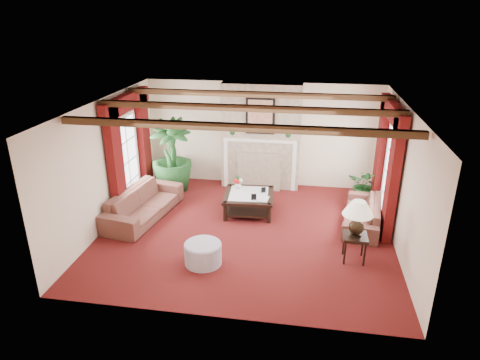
% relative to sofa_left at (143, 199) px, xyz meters
% --- Properties ---
extents(floor, '(6.00, 6.00, 0.00)m').
position_rel_sofa_left_xyz_m(floor, '(2.37, -0.30, -0.44)').
color(floor, '#4C100D').
rests_on(floor, ground).
extents(ceiling, '(6.00, 6.00, 0.00)m').
position_rel_sofa_left_xyz_m(ceiling, '(2.37, -0.30, 2.26)').
color(ceiling, white).
rests_on(ceiling, floor).
extents(back_wall, '(6.00, 0.02, 2.70)m').
position_rel_sofa_left_xyz_m(back_wall, '(2.37, 2.45, 0.91)').
color(back_wall, beige).
rests_on(back_wall, ground).
extents(left_wall, '(0.02, 5.50, 2.70)m').
position_rel_sofa_left_xyz_m(left_wall, '(-0.63, -0.30, 0.91)').
color(left_wall, beige).
rests_on(left_wall, ground).
extents(right_wall, '(0.02, 5.50, 2.70)m').
position_rel_sofa_left_xyz_m(right_wall, '(5.37, -0.30, 0.91)').
color(right_wall, beige).
rests_on(right_wall, ground).
extents(ceiling_beams, '(6.00, 3.00, 0.12)m').
position_rel_sofa_left_xyz_m(ceiling_beams, '(2.37, -0.30, 2.20)').
color(ceiling_beams, '#352011').
rests_on(ceiling_beams, ceiling).
extents(fireplace, '(2.00, 0.52, 2.70)m').
position_rel_sofa_left_xyz_m(fireplace, '(2.37, 2.25, 2.26)').
color(fireplace, tan).
rests_on(fireplace, ground).
extents(french_door_left, '(0.10, 1.10, 2.16)m').
position_rel_sofa_left_xyz_m(french_door_left, '(-0.60, 0.70, 1.69)').
color(french_door_left, white).
rests_on(french_door_left, ground).
extents(french_door_right, '(0.10, 1.10, 2.16)m').
position_rel_sofa_left_xyz_m(french_door_right, '(5.34, 0.70, 1.69)').
color(french_door_right, white).
rests_on(french_door_right, ground).
extents(curtains_left, '(0.20, 2.40, 2.55)m').
position_rel_sofa_left_xyz_m(curtains_left, '(-0.49, 0.70, 2.11)').
color(curtains_left, '#420809').
rests_on(curtains_left, ground).
extents(curtains_right, '(0.20, 2.40, 2.55)m').
position_rel_sofa_left_xyz_m(curtains_right, '(5.23, 0.70, 2.11)').
color(curtains_right, '#420809').
rests_on(curtains_right, ground).
extents(sofa_left, '(2.47, 1.41, 0.88)m').
position_rel_sofa_left_xyz_m(sofa_left, '(0.00, 0.00, 0.00)').
color(sofa_left, '#370F18').
rests_on(sofa_left, ground).
extents(sofa_right, '(2.03, 1.09, 0.73)m').
position_rel_sofa_left_xyz_m(sofa_right, '(4.81, 0.42, -0.07)').
color(sofa_right, '#370F18').
rests_on(sofa_right, ground).
extents(potted_palm, '(1.25, 1.97, 1.04)m').
position_rel_sofa_left_xyz_m(potted_palm, '(0.18, 1.63, 0.08)').
color(potted_palm, black).
rests_on(potted_palm, ground).
extents(small_plant, '(1.46, 1.48, 0.66)m').
position_rel_sofa_left_xyz_m(small_plant, '(4.98, 1.65, -0.11)').
color(small_plant, black).
rests_on(small_plant, ground).
extents(coffee_table, '(1.18, 1.18, 0.46)m').
position_rel_sofa_left_xyz_m(coffee_table, '(2.29, 0.62, -0.21)').
color(coffee_table, black).
rests_on(coffee_table, ground).
extents(side_table, '(0.54, 0.54, 0.52)m').
position_rel_sofa_left_xyz_m(side_table, '(4.51, -1.07, -0.18)').
color(side_table, black).
rests_on(side_table, ground).
extents(ottoman, '(0.69, 0.69, 0.40)m').
position_rel_sofa_left_xyz_m(ottoman, '(1.76, -1.63, -0.24)').
color(ottoman, gray).
rests_on(ottoman, ground).
extents(table_lamp, '(0.56, 0.56, 0.71)m').
position_rel_sofa_left_xyz_m(table_lamp, '(4.51, -1.07, 0.43)').
color(table_lamp, black).
rests_on(table_lamp, side_table).
extents(flower_vase, '(0.22, 0.22, 0.17)m').
position_rel_sofa_left_xyz_m(flower_vase, '(2.00, 0.89, 0.10)').
color(flower_vase, silver).
rests_on(flower_vase, coffee_table).
extents(book, '(0.24, 0.08, 0.32)m').
position_rel_sofa_left_xyz_m(book, '(2.53, 0.38, 0.17)').
color(book, black).
rests_on(book, coffee_table).
extents(photo_frame_a, '(0.12, 0.05, 0.15)m').
position_rel_sofa_left_xyz_m(photo_frame_a, '(2.45, 0.31, 0.09)').
color(photo_frame_a, black).
rests_on(photo_frame_a, coffee_table).
extents(photo_frame_b, '(0.11, 0.06, 0.14)m').
position_rel_sofa_left_xyz_m(photo_frame_b, '(2.61, 0.74, 0.08)').
color(photo_frame_b, black).
rests_on(photo_frame_b, coffee_table).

